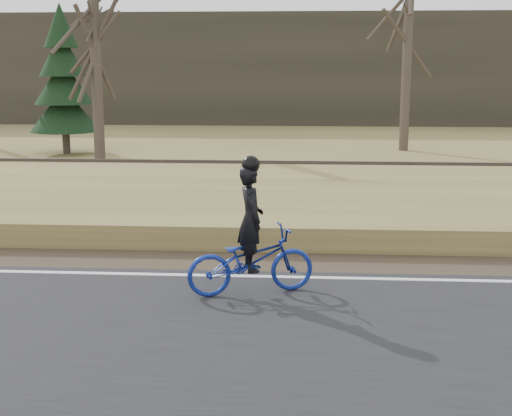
{
  "coord_description": "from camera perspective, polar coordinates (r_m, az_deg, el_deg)",
  "views": [
    {
      "loc": [
        3.74,
        -10.51,
        3.36
      ],
      "look_at": [
        3.0,
        0.5,
        1.1
      ],
      "focal_mm": 50.0,
      "sensor_mm": 36.0,
      "label": 1
    }
  ],
  "objects": [
    {
      "name": "ballast",
      "position": [
        19.14,
        -7.47,
        2.05
      ],
      "size": [
        120.0,
        3.0,
        0.45
      ],
      "primitive_type": "cube",
      "color": "slate",
      "rests_on": "ground"
    },
    {
      "name": "railroad",
      "position": [
        19.09,
        -7.5,
        2.94
      ],
      "size": [
        120.0,
        2.4,
        0.29
      ],
      "color": "black",
      "rests_on": "ballast"
    },
    {
      "name": "embankment",
      "position": [
        15.5,
        -10.2,
        -0.3
      ],
      "size": [
        120.0,
        5.0,
        0.44
      ],
      "primitive_type": "cube",
      "color": "#95894C",
      "rests_on": "ground"
    },
    {
      "name": "bare_tree_center",
      "position": [
        28.24,
        12.04,
        12.85
      ],
      "size": [
        0.36,
        0.36,
        8.22
      ],
      "primitive_type": "cylinder",
      "color": "#4E4439",
      "rests_on": "ground"
    },
    {
      "name": "cyclist",
      "position": [
        10.27,
        -0.42,
        -3.47
      ],
      "size": [
        1.97,
        1.21,
        2.02
      ],
      "rotation": [
        0.0,
        0.0,
        1.89
      ],
      "color": "navy",
      "rests_on": "road"
    },
    {
      "name": "treeline_backdrop",
      "position": [
        40.68,
        -1.45,
        11.06
      ],
      "size": [
        120.0,
        4.0,
        6.0
      ],
      "primitive_type": "cube",
      "color": "#383328",
      "rests_on": "ground"
    },
    {
      "name": "edge_line",
      "position": [
        11.81,
        -14.83,
        -5.02
      ],
      "size": [
        120.0,
        0.12,
        0.01
      ],
      "primitive_type": "cube",
      "color": "silver",
      "rests_on": "road"
    },
    {
      "name": "bare_tree_near_left",
      "position": [
        24.45,
        -12.74,
        12.41
      ],
      "size": [
        0.36,
        0.36,
        7.67
      ],
      "primitive_type": "cylinder",
      "color": "#4E4439",
      "rests_on": "ground"
    },
    {
      "name": "conifer",
      "position": [
        27.64,
        -15.17,
        9.6
      ],
      "size": [
        2.6,
        2.6,
        5.5
      ],
      "color": "#4E4439",
      "rests_on": "ground"
    },
    {
      "name": "ground",
      "position": [
        11.65,
        -15.13,
        -5.6
      ],
      "size": [
        120.0,
        120.0,
        0.0
      ],
      "primitive_type": "plane",
      "color": "#95894C",
      "rests_on": "ground"
    },
    {
      "name": "shoulder",
      "position": [
        12.74,
        -13.4,
        -3.95
      ],
      "size": [
        120.0,
        1.6,
        0.04
      ],
      "primitive_type": "cube",
      "color": "#473A2B",
      "rests_on": "ground"
    }
  ]
}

